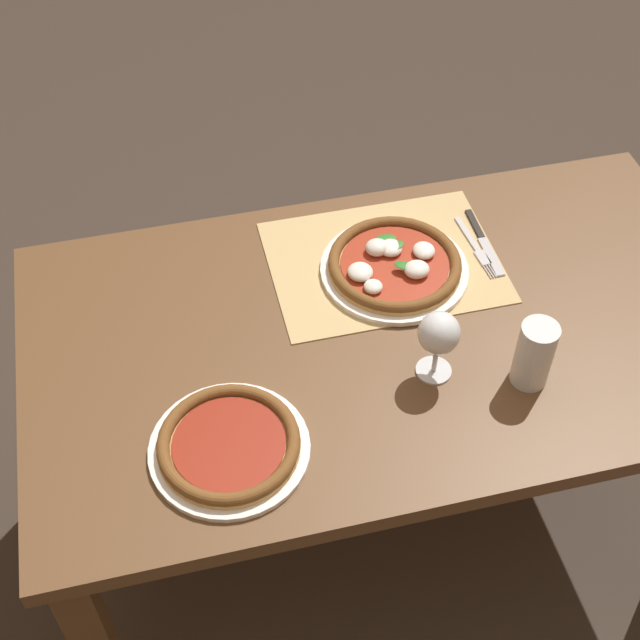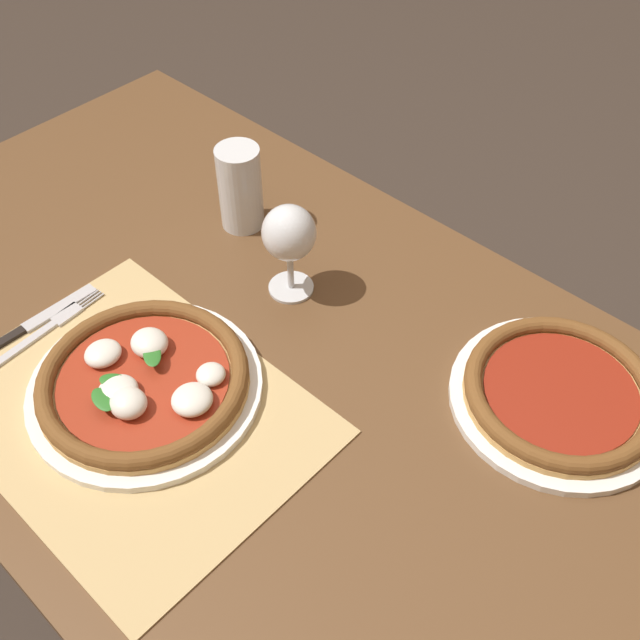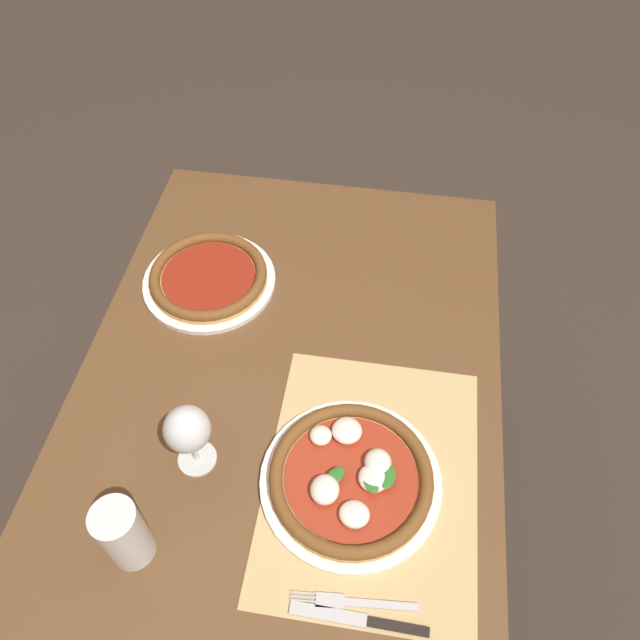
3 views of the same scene
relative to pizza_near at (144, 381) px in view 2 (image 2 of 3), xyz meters
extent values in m
plane|color=#382D26|center=(0.05, 0.15, -0.76)|extent=(24.00, 24.00, 0.00)
cube|color=brown|center=(0.05, 0.15, -0.04)|extent=(1.47, 0.83, 0.04)
cube|color=brown|center=(-0.62, 0.50, -0.41)|extent=(0.07, 0.07, 0.70)
cube|color=tan|center=(0.01, -0.04, -0.02)|extent=(0.49, 0.37, 0.00)
cylinder|color=white|center=(0.00, 0.00, -0.01)|extent=(0.32, 0.32, 0.01)
cylinder|color=tan|center=(0.00, 0.00, 0.00)|extent=(0.28, 0.28, 0.01)
torus|color=brown|center=(0.00, 0.00, 0.01)|extent=(0.28, 0.28, 0.02)
cylinder|color=maroon|center=(0.00, 0.00, 0.00)|extent=(0.23, 0.23, 0.00)
ellipsoid|color=silver|center=(-0.04, 0.04, 0.02)|extent=(0.05, 0.05, 0.03)
ellipsoid|color=silver|center=(0.08, 0.02, 0.01)|extent=(0.05, 0.05, 0.03)
ellipsoid|color=silver|center=(-0.07, -0.01, 0.01)|extent=(0.05, 0.05, 0.02)
ellipsoid|color=silver|center=(0.00, -0.04, 0.01)|extent=(0.05, 0.05, 0.03)
ellipsoid|color=silver|center=(0.03, -0.04, 0.02)|extent=(0.05, 0.05, 0.03)
ellipsoid|color=silver|center=(0.07, 0.06, 0.01)|extent=(0.04, 0.04, 0.02)
ellipsoid|color=#286B23|center=(-0.01, 0.03, 0.02)|extent=(0.05, 0.04, 0.00)
ellipsoid|color=#286B23|center=(-0.01, -0.03, 0.02)|extent=(0.05, 0.04, 0.00)
ellipsoid|color=#286B23|center=(0.00, -0.06, 0.02)|extent=(0.05, 0.03, 0.00)
cylinder|color=white|center=(0.42, 0.37, -0.02)|extent=(0.29, 0.29, 0.01)
cylinder|color=tan|center=(0.42, 0.37, -0.01)|extent=(0.26, 0.26, 0.01)
torus|color=brown|center=(0.42, 0.37, 0.00)|extent=(0.26, 0.26, 0.02)
cylinder|color=maroon|center=(0.42, 0.37, 0.00)|extent=(0.20, 0.20, 0.00)
cylinder|color=silver|center=(0.00, 0.28, -0.02)|extent=(0.07, 0.07, 0.00)
cylinder|color=silver|center=(0.00, 0.28, 0.01)|extent=(0.01, 0.01, 0.06)
ellipsoid|color=silver|center=(0.00, 0.28, 0.09)|extent=(0.08, 0.08, 0.08)
ellipsoid|color=#AD5B14|center=(0.00, 0.28, 0.08)|extent=(0.07, 0.07, 0.05)
cylinder|color=silver|center=(-0.17, 0.34, 0.05)|extent=(0.07, 0.07, 0.15)
cylinder|color=black|center=(-0.17, 0.34, 0.03)|extent=(0.07, 0.07, 0.12)
cylinder|color=silver|center=(-0.17, 0.34, 0.10)|extent=(0.07, 0.07, 0.02)
cube|color=#B7B7BC|center=(-0.19, -0.07, -0.02)|extent=(0.02, 0.12, 0.00)
cube|color=#B7B7BC|center=(-0.20, 0.01, -0.02)|extent=(0.03, 0.05, 0.00)
cylinder|color=#B7B7BC|center=(-0.19, 0.05, -0.02)|extent=(0.01, 0.04, 0.00)
cylinder|color=#B7B7BC|center=(-0.20, 0.05, -0.02)|extent=(0.01, 0.04, 0.00)
cylinder|color=#B7B7BC|center=(-0.21, 0.05, -0.02)|extent=(0.01, 0.04, 0.00)
cylinder|color=#B7B7BC|center=(-0.21, 0.05, -0.02)|extent=(0.01, 0.04, 0.00)
cube|color=#B7B7BC|center=(-0.22, 0.01, -0.02)|extent=(0.02, 0.12, 0.00)
camera|label=1|loc=(0.47, 1.28, 1.33)|focal=50.00mm
camera|label=2|loc=(0.60, -0.30, 0.79)|focal=42.00mm
camera|label=3|loc=(-0.45, -0.02, 1.01)|focal=35.00mm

